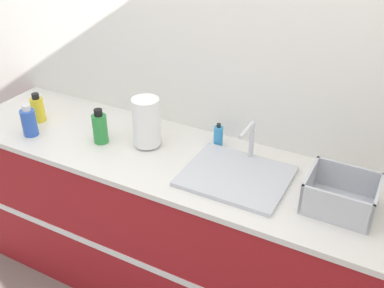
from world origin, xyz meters
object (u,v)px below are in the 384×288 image
bottle_yellow (38,109)px  bottle_green (100,128)px  sink (237,174)px  bottle_blue (29,122)px  paper_towel_roll (146,122)px  dish_rack (340,197)px  soap_dispenser (218,136)px

bottle_yellow → bottle_green: (0.46, -0.03, 0.01)m
sink → bottle_blue: (-1.14, -0.15, 0.06)m
bottle_yellow → bottle_blue: size_ratio=0.95×
paper_towel_roll → sink: bearing=-5.7°
bottle_yellow → paper_towel_roll: bearing=5.0°
paper_towel_roll → bottle_green: paper_towel_roll is taller
dish_rack → sink: bearing=179.9°
bottle_green → dish_rack: bearing=1.5°
bottle_yellow → soap_dispenser: 1.04m
soap_dispenser → bottle_green: bearing=-155.0°
sink → bottle_green: (-0.75, -0.03, 0.07)m
soap_dispenser → bottle_blue: bearing=-158.1°
dish_rack → bottle_blue: bearing=-174.7°
paper_towel_roll → soap_dispenser: paper_towel_roll is taller
bottle_blue → soap_dispenser: (0.94, 0.38, -0.02)m
sink → dish_rack: sink is taller
paper_towel_roll → bottle_yellow: size_ratio=1.57×
dish_rack → bottle_blue: size_ratio=1.61×
paper_towel_roll → bottle_yellow: bearing=-175.0°
sink → bottle_yellow: bearing=-179.6°
dish_rack → bottle_green: (-1.22, -0.03, 0.03)m
dish_rack → bottle_yellow: 1.68m
paper_towel_roll → soap_dispenser: 0.37m
sink → bottle_yellow: sink is taller
bottle_blue → sink: bearing=7.5°
dish_rack → bottle_green: size_ratio=1.51×
sink → paper_towel_roll: bearing=174.3°
dish_rack → paper_towel_roll: bearing=176.9°
bottle_green → soap_dispenser: 0.61m
bottle_yellow → soap_dispenser: (1.01, 0.23, -0.02)m
bottle_green → sink: bearing=2.5°
bottle_blue → bottle_yellow: bearing=118.5°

